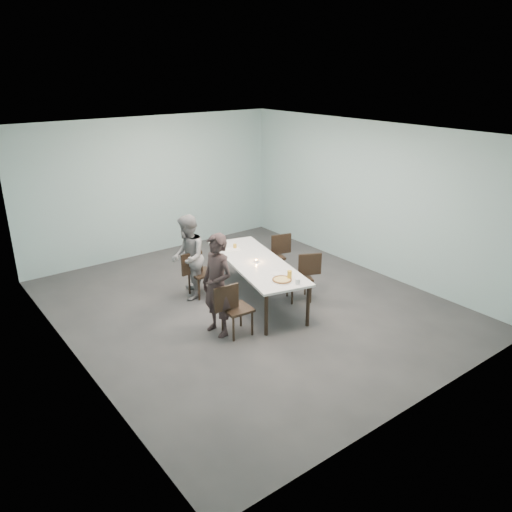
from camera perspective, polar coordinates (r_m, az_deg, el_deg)
ground at (r=8.89m, az=-0.88°, el=-5.62°), size 7.00×7.00×0.00m
room_shell at (r=8.19m, az=-0.95°, el=7.16°), size 6.02×7.02×3.01m
table at (r=8.81m, az=0.05°, el=-0.94°), size 1.48×2.74×0.75m
chair_near_left at (r=7.74m, az=-2.70°, el=-5.74°), size 0.62×0.45×0.87m
chair_far_left at (r=9.10m, az=-6.69°, el=-1.66°), size 0.61×0.42×0.87m
chair_near_right at (r=8.95m, az=5.47°, el=-2.00°), size 0.65×0.56×0.87m
chair_far_right at (r=9.90m, az=2.30°, el=0.38°), size 0.65×0.52×0.87m
diner_near at (r=7.68m, az=-4.45°, el=-3.36°), size 0.47×0.65×1.64m
diner_far at (r=8.99m, az=-7.78°, el=-0.15°), size 0.88×0.94×1.54m
pizza at (r=7.99m, az=2.99°, el=-2.74°), size 0.34×0.34×0.04m
side_plate at (r=8.26m, az=2.27°, el=-2.02°), size 0.18×0.18×0.01m
beer_glass at (r=8.03m, az=3.85°, el=-2.19°), size 0.08×0.08×0.15m
water_tumbler at (r=7.89m, az=4.78°, el=-2.91°), size 0.08×0.08×0.09m
tealight at (r=8.74m, az=0.05°, el=-0.56°), size 0.06×0.06×0.05m
amber_tumbler at (r=9.41m, az=-2.43°, el=1.14°), size 0.07×0.07×0.08m
menu at (r=9.35m, az=-2.79°, el=0.76°), size 0.34×0.28×0.01m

